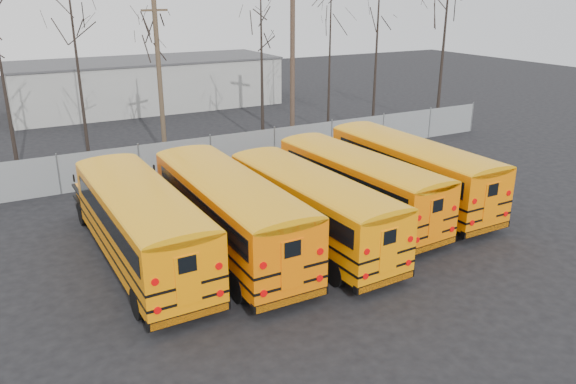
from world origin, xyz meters
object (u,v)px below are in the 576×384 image
utility_pole_left (160,78)px  bus_e (408,166)px  bus_b (227,206)px  bus_d (356,180)px  utility_pole_right (292,61)px  bus_c (308,202)px  bus_a (139,218)px

utility_pole_left → bus_e: bearing=-71.9°
bus_b → bus_d: (6.35, 0.58, -0.13)m
bus_e → utility_pole_right: utility_pole_right is taller
bus_b → bus_c: size_ratio=1.06×
bus_a → bus_e: (12.73, 0.35, -0.01)m
bus_a → utility_pole_left: size_ratio=1.24×
bus_b → bus_c: 3.21m
bus_c → bus_e: size_ratio=0.97×
bus_d → bus_e: bus_e is taller
bus_b → utility_pole_left: (1.97, 14.58, 2.81)m
bus_b → bus_d: bearing=5.2°
utility_pole_left → bus_d: bearing=-83.5°
bus_c → bus_e: 6.66m
bus_b → utility_pole_right: (10.82, 14.31, 3.35)m
utility_pole_left → utility_pole_right: size_ratio=0.90×
bus_c → bus_e: bus_e is taller
bus_a → bus_c: (6.29, -1.33, -0.09)m
bus_a → bus_d: bus_a is taller
bus_c → bus_e: (6.44, 1.68, 0.07)m
bus_e → utility_pole_left: size_ratio=1.23×
bus_a → utility_pole_left: (5.15, 14.05, 2.85)m
bus_d → bus_e: (3.20, 0.31, 0.08)m
bus_d → utility_pole_left: bearing=103.6°
bus_a → bus_e: bus_a is taller
bus_e → utility_pole_right: bearing=83.8°
bus_c → utility_pole_right: utility_pole_right is taller
bus_b → utility_pole_left: bearing=82.3°
bus_a → bus_b: bearing=-10.8°
bus_e → bus_b: bearing=-175.5°
bus_a → bus_d: size_ratio=1.04×
bus_b → bus_c: bus_b is taller
bus_c → bus_d: (3.24, 1.38, -0.00)m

